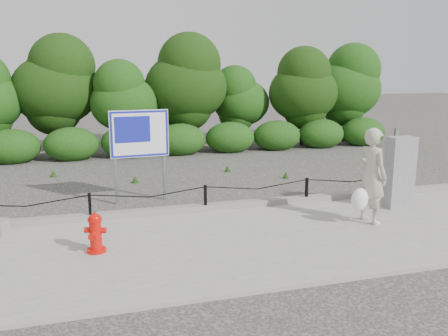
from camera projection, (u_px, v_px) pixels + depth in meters
name	position (u px, v px, depth m)	size (l,w,h in m)	color
ground	(205.00, 214.00, 10.71)	(90.00, 90.00, 0.00)	#2D2B28
sidewalk	(232.00, 243.00, 8.83)	(14.00, 4.00, 0.08)	gray
curb	(205.00, 207.00, 10.73)	(14.00, 0.22, 0.14)	slate
chain_barrier	(205.00, 195.00, 10.62)	(10.06, 0.06, 0.60)	black
treeline	(162.00, 89.00, 18.77)	(20.27, 3.52, 4.54)	black
fire_hydrant	(95.00, 233.00, 8.23)	(0.43, 0.43, 0.72)	red
pedestrian	(371.00, 177.00, 9.73)	(0.84, 0.81, 1.98)	#ABA792
utility_cabinet	(399.00, 172.00, 10.85)	(0.63, 0.45, 1.81)	#99999C
advertising_sign	(139.00, 138.00, 11.36)	(1.42, 0.21, 2.27)	slate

